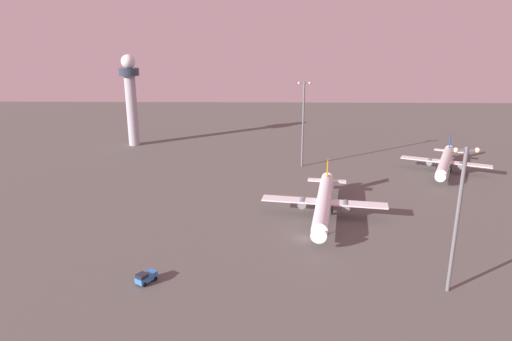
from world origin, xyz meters
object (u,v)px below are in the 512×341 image
Objects in this scene: cargo_loader at (146,277)px; apron_light_central at (458,212)px; control_tower at (131,94)px; apron_light_east at (303,119)px; airplane_terminal_side at (324,202)px; airplane_near_gate at (445,162)px.

cargo_loader is 58.40m from apron_light_central.
cargo_loader is (32.01, -109.58, -20.18)m from control_tower.
apron_light_east is (-20.86, 81.38, 1.10)m from apron_light_central.
apron_light_central is at bearing -75.62° from apron_light_east.
apron_light_east is (67.71, -29.89, -4.66)m from control_tower.
airplane_terminal_side is 50.40m from cargo_loader.
airplane_terminal_side is at bearing -87.51° from apron_light_east.
apron_light_central is at bearing 94.86° from airplane_near_gate.
cargo_loader is at bearing 65.85° from airplane_near_gate.
apron_light_east reaches higher than apron_light_central.
apron_light_central is (88.58, -111.27, -5.75)m from control_tower.
control_tower is 115.93m from cargo_loader.
apron_light_east is at bearing -79.32° from cargo_loader.
airplane_terminal_side is 1.17× the size of airplane_near_gate.
apron_light_central is at bearing 128.21° from airplane_terminal_side.
airplane_near_gate is 111.03m from cargo_loader.
airplane_terminal_side is 1.50× the size of apron_light_central.
airplane_near_gate is (45.70, 39.93, -0.39)m from airplane_terminal_side.
apron_light_central reaches higher than cargo_loader.
airplane_terminal_side is at bearing 118.30° from apron_light_central.
cargo_loader is 88.69m from apron_light_east.
control_tower is at bearing -37.66° from airplane_terminal_side.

